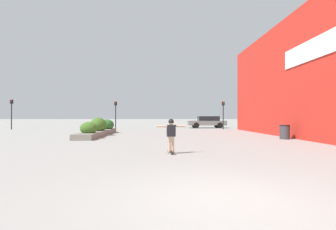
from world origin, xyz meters
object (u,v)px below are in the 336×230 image
at_px(skateboard, 171,152).
at_px(trash_bin, 285,132).
at_px(traffic_light_far_left, 11,109).
at_px(car_leftmost, 288,121).
at_px(traffic_light_left, 116,110).
at_px(car_center_left, 207,122).
at_px(traffic_light_right, 223,110).
at_px(skateboarder, 171,132).

relative_size(skateboard, trash_bin, 0.71).
bearing_deg(traffic_light_far_left, car_leftmost, 12.15).
xyz_separation_m(traffic_light_left, traffic_light_far_left, (-11.53, -0.18, 0.10)).
distance_m(trash_bin, traffic_light_left, 18.80).
bearing_deg(skateboard, car_center_left, 66.02).
xyz_separation_m(trash_bin, traffic_light_right, (-0.72, 13.03, 1.72)).
distance_m(skateboard, skateboarder, 0.79).
distance_m(skateboarder, trash_bin, 9.86).
height_order(skateboard, car_leftmost, car_leftmost).
bearing_deg(car_center_left, trash_bin, -173.41).
bearing_deg(skateboard, traffic_light_right, 60.48).
xyz_separation_m(car_leftmost, traffic_light_far_left, (-35.16, -7.57, 1.51)).
bearing_deg(car_leftmost, traffic_light_right, 124.65).
distance_m(traffic_light_right, traffic_light_far_left, 23.76).
distance_m(trash_bin, car_center_left, 16.62).
distance_m(skateboarder, car_leftmost, 32.77).
height_order(skateboard, car_center_left, car_center_left).
relative_size(skateboard, car_center_left, 0.13).
height_order(trash_bin, traffic_light_left, traffic_light_left).
height_order(car_leftmost, traffic_light_far_left, traffic_light_far_left).
bearing_deg(traffic_light_left, skateboard, -74.77).
xyz_separation_m(skateboard, traffic_light_far_left, (-16.93, 19.67, 2.21)).
distance_m(skateboard, traffic_light_left, 20.68).
distance_m(skateboard, car_leftmost, 32.78).
bearing_deg(skateboarder, trash_bin, 29.87).
relative_size(car_leftmost, traffic_light_far_left, 1.14).
xyz_separation_m(car_center_left, traffic_light_left, (-11.05, -2.99, 1.38)).
relative_size(trash_bin, traffic_light_left, 0.29).
relative_size(traffic_light_left, traffic_light_far_left, 0.95).
relative_size(skateboarder, traffic_light_left, 0.40).
bearing_deg(car_center_left, skateboard, 166.11).
distance_m(car_leftmost, traffic_light_left, 24.80).
bearing_deg(car_leftmost, car_center_left, 109.28).
xyz_separation_m(trash_bin, car_center_left, (-1.91, 16.51, 0.34)).
xyz_separation_m(traffic_light_left, traffic_light_right, (12.23, -0.48, -0.01)).
bearing_deg(traffic_light_right, skateboard, -109.43).
bearing_deg(traffic_light_left, skateboarder, -74.77).
distance_m(skateboarder, traffic_light_left, 20.61).
height_order(car_center_left, traffic_light_right, traffic_light_right).
height_order(traffic_light_left, traffic_light_right, traffic_light_left).
distance_m(car_center_left, traffic_light_left, 11.53).
xyz_separation_m(car_leftmost, car_center_left, (-12.58, -4.40, 0.03)).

